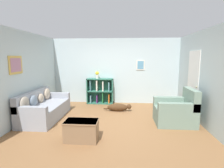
% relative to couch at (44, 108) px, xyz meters
% --- Properties ---
extents(ground_plane, '(14.00, 14.00, 0.00)m').
position_rel_couch_xyz_m(ground_plane, '(2.06, -0.14, -0.31)').
color(ground_plane, brown).
extents(wall_back, '(5.60, 0.13, 2.60)m').
position_rel_couch_xyz_m(wall_back, '(2.06, 2.11, 0.99)').
color(wall_back, silver).
rests_on(wall_back, ground_plane).
extents(wall_left, '(0.13, 5.00, 2.60)m').
position_rel_couch_xyz_m(wall_left, '(-0.49, -0.15, 0.99)').
color(wall_left, silver).
rests_on(wall_left, ground_plane).
extents(wall_right, '(0.16, 5.00, 2.60)m').
position_rel_couch_xyz_m(wall_right, '(4.61, -0.12, 0.98)').
color(wall_right, silver).
rests_on(wall_right, ground_plane).
extents(couch, '(0.90, 1.93, 0.84)m').
position_rel_couch_xyz_m(couch, '(0.00, 0.00, 0.00)').
color(couch, '#9399A3').
rests_on(couch, ground_plane).
extents(bookshelf, '(1.05, 0.32, 1.02)m').
position_rel_couch_xyz_m(bookshelf, '(1.46, 1.90, 0.19)').
color(bookshelf, '#2D6B56').
rests_on(bookshelf, ground_plane).
extents(recliner_chair, '(1.04, 0.89, 0.99)m').
position_rel_couch_xyz_m(recliner_chair, '(3.90, -0.13, 0.04)').
color(recliner_chair, gray).
rests_on(recliner_chair, ground_plane).
extents(coffee_table, '(0.74, 0.45, 0.46)m').
position_rel_couch_xyz_m(coffee_table, '(1.49, -1.32, -0.07)').
color(coffee_table, '#846647').
rests_on(coffee_table, ground_plane).
extents(dog, '(0.99, 0.24, 0.27)m').
position_rel_couch_xyz_m(dog, '(2.24, 0.91, -0.18)').
color(dog, '#472D19').
rests_on(dog, ground_plane).
extents(vase, '(0.14, 0.14, 0.29)m').
position_rel_couch_xyz_m(vase, '(1.35, 1.88, 0.86)').
color(vase, silver).
rests_on(vase, bookshelf).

